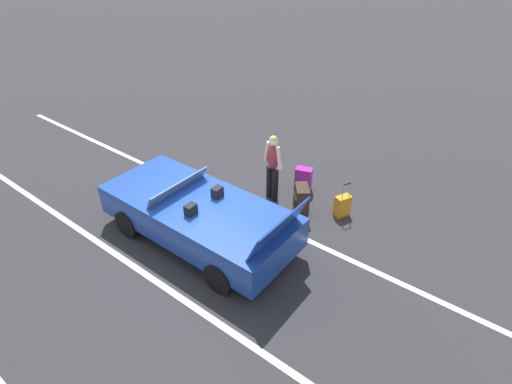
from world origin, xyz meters
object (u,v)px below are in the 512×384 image
at_px(suitcase_medium_bright, 303,180).
at_px(suitcase_large_black, 301,201).
at_px(convertible_car, 192,212).
at_px(traveler_person, 273,165).
at_px(suitcase_small_carryon, 342,206).

bearing_deg(suitcase_medium_bright, suitcase_large_black, -169.39).
height_order(suitcase_large_black, suitcase_medium_bright, suitcase_large_black).
xyz_separation_m(convertible_car, suitcase_medium_bright, (-0.93, -2.86, -0.28)).
bearing_deg(suitcase_large_black, suitcase_medium_bright, -100.64).
bearing_deg(traveler_person, suitcase_large_black, 94.83).
bearing_deg(convertible_car, suitcase_medium_bright, -108.05).
relative_size(suitcase_large_black, suitcase_small_carryon, 0.84).
distance_m(convertible_car, suitcase_small_carryon, 3.34).
bearing_deg(suitcase_small_carryon, suitcase_large_black, 61.48).
xyz_separation_m(convertible_car, suitcase_large_black, (-1.42, -1.97, -0.22)).
height_order(suitcase_small_carryon, traveler_person, traveler_person).
xyz_separation_m(convertible_car, traveler_person, (-0.52, -2.11, 0.34)).
relative_size(convertible_car, suitcase_medium_bright, 6.74).
xyz_separation_m(suitcase_small_carryon, traveler_person, (1.64, 0.41, 0.67)).
bearing_deg(suitcase_small_carryon, traveler_person, 39.08).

